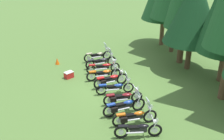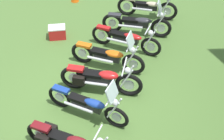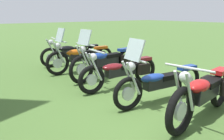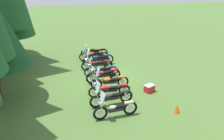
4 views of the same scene
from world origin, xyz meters
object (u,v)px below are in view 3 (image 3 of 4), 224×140
object	(u,v)px
motorcycle_5	(160,82)
motorcycle_8	(82,57)
motorcycle_4	(204,92)
motorcycle_6	(122,71)
motorcycle_9	(72,53)
motorcycle_7	(106,61)

from	to	relation	value
motorcycle_5	motorcycle_8	bearing A→B (deg)	-84.94
motorcycle_4	motorcycle_6	distance (m)	2.15
motorcycle_4	motorcycle_8	bearing A→B (deg)	-98.11
motorcycle_6	motorcycle_9	world-z (taller)	motorcycle_9
motorcycle_6	motorcycle_8	xyz separation A→B (m)	(1.99, -0.05, 0.04)
motorcycle_8	motorcycle_9	size ratio (longest dim) A/B	1.04
motorcycle_6	motorcycle_5	bearing A→B (deg)	93.09
motorcycle_8	motorcycle_9	world-z (taller)	motorcycle_8
motorcycle_5	motorcycle_7	bearing A→B (deg)	-89.96
motorcycle_5	motorcycle_6	xyz separation A→B (m)	(1.20, -0.00, -0.02)
motorcycle_6	motorcycle_4	bearing A→B (deg)	94.50
motorcycle_5	motorcycle_7	distance (m)	2.16
motorcycle_5	motorcycle_4	bearing A→B (deg)	99.03
motorcycle_7	motorcycle_9	world-z (taller)	motorcycle_7
motorcycle_6	motorcycle_8	size ratio (longest dim) A/B	0.98
motorcycle_5	motorcycle_6	size ratio (longest dim) A/B	1.01
motorcycle_5	motorcycle_9	world-z (taller)	motorcycle_5
motorcycle_4	motorcycle_9	bearing A→B (deg)	-99.83
motorcycle_8	motorcycle_5	bearing A→B (deg)	91.69
motorcycle_5	motorcycle_9	size ratio (longest dim) A/B	1.04
motorcycle_7	motorcycle_8	xyz separation A→B (m)	(1.04, 0.17, -0.02)
motorcycle_4	motorcycle_5	world-z (taller)	motorcycle_5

